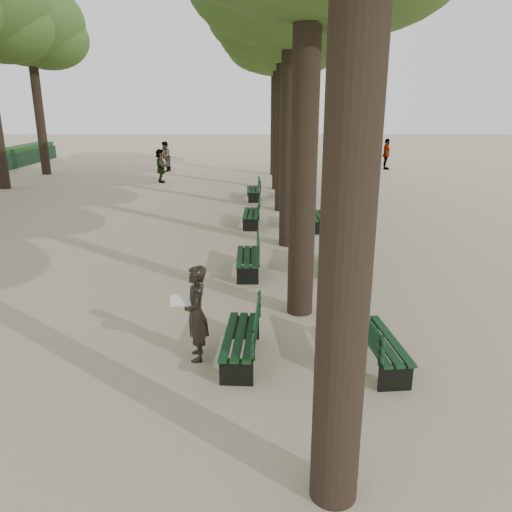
{
  "coord_description": "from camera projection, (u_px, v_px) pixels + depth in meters",
  "views": [
    {
      "loc": [
        0.69,
        -6.5,
        4.17
      ],
      "look_at": [
        0.6,
        3.0,
        1.2
      ],
      "focal_mm": 35.0,
      "sensor_mm": 36.0,
      "label": 1
    }
  ],
  "objects": [
    {
      "name": "ground",
      "position": [
        214.0,
        392.0,
        7.45
      ],
      "size": [
        120.0,
        120.0,
        0.0
      ],
      "primitive_type": "plane",
      "color": "tan",
      "rests_on": "ground"
    },
    {
      "name": "tree_central_4",
      "position": [
        279.0,
        19.0,
        22.34
      ],
      "size": [
        6.0,
        6.0,
        9.95
      ],
      "color": "#33261C",
      "rests_on": "ground"
    },
    {
      "name": "tree_central_5",
      "position": [
        276.0,
        34.0,
        27.11
      ],
      "size": [
        6.0,
        6.0,
        9.95
      ],
      "color": "#33261C",
      "rests_on": "ground"
    },
    {
      "name": "tree_far_5",
      "position": [
        28.0,
        24.0,
        27.09
      ],
      "size": [
        6.0,
        6.0,
        10.45
      ],
      "color": "#33261C",
      "rests_on": "ground"
    },
    {
      "name": "bench_left_0",
      "position": [
        241.0,
        345.0,
        8.29
      ],
      "size": [
        0.66,
        1.83,
        0.92
      ],
      "color": "black",
      "rests_on": "ground"
    },
    {
      "name": "bench_left_1",
      "position": [
        248.0,
        263.0,
        12.49
      ],
      "size": [
        0.61,
        1.81,
        0.92
      ],
      "color": "black",
      "rests_on": "ground"
    },
    {
      "name": "bench_left_2",
      "position": [
        251.0,
        218.0,
        17.28
      ],
      "size": [
        0.61,
        1.81,
        0.92
      ],
      "color": "black",
      "rests_on": "ground"
    },
    {
      "name": "bench_left_3",
      "position": [
        253.0,
        193.0,
        21.9
      ],
      "size": [
        0.67,
        1.83,
        0.92
      ],
      "color": "black",
      "rests_on": "ground"
    },
    {
      "name": "bench_right_0",
      "position": [
        379.0,
        350.0,
        8.16
      ],
      "size": [
        0.75,
        1.85,
        0.92
      ],
      "color": "black",
      "rests_on": "ground"
    },
    {
      "name": "bench_right_1",
      "position": [
        337.0,
        261.0,
        12.63
      ],
      "size": [
        0.75,
        1.85,
        0.92
      ],
      "color": "black",
      "rests_on": "ground"
    },
    {
      "name": "bench_right_2",
      "position": [
        318.0,
        221.0,
        16.89
      ],
      "size": [
        0.62,
        1.81,
        0.92
      ],
      "color": "black",
      "rests_on": "ground"
    },
    {
      "name": "bench_right_3",
      "position": [
        305.0,
        193.0,
        22.0
      ],
      "size": [
        0.59,
        1.81,
        0.92
      ],
      "color": "black",
      "rests_on": "ground"
    },
    {
      "name": "man_with_map",
      "position": [
        196.0,
        313.0,
        8.2
      ],
      "size": [
        0.65,
        0.7,
        1.64
      ],
      "color": "black",
      "rests_on": "ground"
    },
    {
      "name": "pedestrian_e",
      "position": [
        161.0,
        166.0,
        26.33
      ],
      "size": [
        0.77,
        1.66,
        1.75
      ],
      "primitive_type": "imported",
      "rotation": [
        0.0,
        0.0,
        1.84
      ],
      "color": "#262628",
      "rests_on": "ground"
    },
    {
      "name": "pedestrian_c",
      "position": [
        386.0,
        154.0,
        31.25
      ],
      "size": [
        0.53,
        1.16,
        1.91
      ],
      "primitive_type": "imported",
      "rotation": [
        0.0,
        0.0,
        1.43
      ],
      "color": "#262628",
      "rests_on": "ground"
    },
    {
      "name": "pedestrian_a",
      "position": [
        165.0,
        157.0,
        30.35
      ],
      "size": [
        0.48,
        0.92,
        1.81
      ],
      "primitive_type": "imported",
      "rotation": [
        0.0,
        0.0,
        4.58
      ],
      "color": "#262628",
      "rests_on": "ground"
    }
  ]
}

